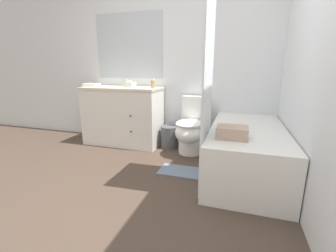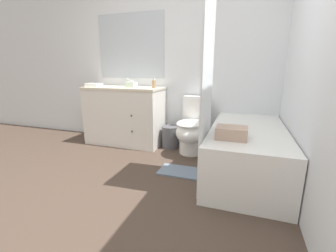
{
  "view_description": "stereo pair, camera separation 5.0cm",
  "coord_description": "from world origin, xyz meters",
  "px_view_note": "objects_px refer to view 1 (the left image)",
  "views": [
    {
      "loc": [
        0.85,
        -1.41,
        1.1
      ],
      "look_at": [
        0.15,
        0.81,
        0.51
      ],
      "focal_mm": 24.0,
      "sensor_mm": 36.0,
      "label": 1
    },
    {
      "loc": [
        0.9,
        -1.4,
        1.1
      ],
      "look_at": [
        0.15,
        0.81,
        0.51
      ],
      "focal_mm": 24.0,
      "sensor_mm": 36.0,
      "label": 2
    }
  ],
  "objects_px": {
    "bathtub": "(246,150)",
    "hand_towel_folded": "(92,85)",
    "toilet": "(191,129)",
    "vanity_cabinet": "(124,115)",
    "bath_mat": "(184,172)",
    "sink_faucet": "(128,84)",
    "wastebasket": "(169,137)",
    "soap_dispenser": "(153,84)",
    "bath_towel_folded": "(232,132)",
    "tissue_box": "(130,85)"
  },
  "relations": [
    {
      "from": "wastebasket",
      "to": "vanity_cabinet",
      "type": "bearing_deg",
      "value": -179.19
    },
    {
      "from": "vanity_cabinet",
      "to": "hand_towel_folded",
      "type": "distance_m",
      "value": 0.63
    },
    {
      "from": "vanity_cabinet",
      "to": "hand_towel_folded",
      "type": "bearing_deg",
      "value": -164.2
    },
    {
      "from": "wastebasket",
      "to": "bath_mat",
      "type": "distance_m",
      "value": 0.86
    },
    {
      "from": "toilet",
      "to": "soap_dispenser",
      "type": "bearing_deg",
      "value": 173.26
    },
    {
      "from": "bath_towel_folded",
      "to": "sink_faucet",
      "type": "bearing_deg",
      "value": 144.5
    },
    {
      "from": "bathtub",
      "to": "bath_towel_folded",
      "type": "relative_size",
      "value": 5.75
    },
    {
      "from": "sink_faucet",
      "to": "bathtub",
      "type": "xyz_separation_m",
      "value": [
        1.74,
        -0.7,
        -0.63
      ]
    },
    {
      "from": "hand_towel_folded",
      "to": "soap_dispenser",
      "type": "bearing_deg",
      "value": 5.51
    },
    {
      "from": "soap_dispenser",
      "to": "vanity_cabinet",
      "type": "bearing_deg",
      "value": 176.23
    },
    {
      "from": "hand_towel_folded",
      "to": "sink_faucet",
      "type": "bearing_deg",
      "value": 36.59
    },
    {
      "from": "vanity_cabinet",
      "to": "tissue_box",
      "type": "distance_m",
      "value": 0.48
    },
    {
      "from": "toilet",
      "to": "soap_dispenser",
      "type": "height_order",
      "value": "soap_dispenser"
    },
    {
      "from": "toilet",
      "to": "bath_towel_folded",
      "type": "xyz_separation_m",
      "value": [
        0.54,
        -0.84,
        0.23
      ]
    },
    {
      "from": "toilet",
      "to": "bath_mat",
      "type": "relative_size",
      "value": 1.33
    },
    {
      "from": "bathtub",
      "to": "soap_dispenser",
      "type": "xyz_separation_m",
      "value": [
        -1.25,
        0.48,
        0.65
      ]
    },
    {
      "from": "soap_dispenser",
      "to": "sink_faucet",
      "type": "bearing_deg",
      "value": 155.02
    },
    {
      "from": "sink_faucet",
      "to": "bath_mat",
      "type": "distance_m",
      "value": 1.69
    },
    {
      "from": "hand_towel_folded",
      "to": "vanity_cabinet",
      "type": "bearing_deg",
      "value": 15.8
    },
    {
      "from": "vanity_cabinet",
      "to": "toilet",
      "type": "relative_size",
      "value": 1.55
    },
    {
      "from": "bathtub",
      "to": "soap_dispenser",
      "type": "bearing_deg",
      "value": 159.21
    },
    {
      "from": "sink_faucet",
      "to": "soap_dispenser",
      "type": "height_order",
      "value": "soap_dispenser"
    },
    {
      "from": "soap_dispenser",
      "to": "hand_towel_folded",
      "type": "height_order",
      "value": "soap_dispenser"
    },
    {
      "from": "vanity_cabinet",
      "to": "toilet",
      "type": "bearing_deg",
      "value": -5.36
    },
    {
      "from": "toilet",
      "to": "bathtub",
      "type": "height_order",
      "value": "toilet"
    },
    {
      "from": "sink_faucet",
      "to": "wastebasket",
      "type": "height_order",
      "value": "sink_faucet"
    },
    {
      "from": "tissue_box",
      "to": "bathtub",
      "type": "bearing_deg",
      "value": -16.35
    },
    {
      "from": "sink_faucet",
      "to": "bathtub",
      "type": "relative_size",
      "value": 0.09
    },
    {
      "from": "vanity_cabinet",
      "to": "bath_towel_folded",
      "type": "distance_m",
      "value": 1.85
    },
    {
      "from": "hand_towel_folded",
      "to": "bath_towel_folded",
      "type": "relative_size",
      "value": 0.78
    },
    {
      "from": "toilet",
      "to": "wastebasket",
      "type": "xyz_separation_m",
      "value": [
        -0.34,
        0.11,
        -0.17
      ]
    },
    {
      "from": "bathtub",
      "to": "hand_towel_folded",
      "type": "height_order",
      "value": "hand_towel_folded"
    },
    {
      "from": "hand_towel_folded",
      "to": "bath_mat",
      "type": "height_order",
      "value": "hand_towel_folded"
    },
    {
      "from": "sink_faucet",
      "to": "bathtub",
      "type": "distance_m",
      "value": 1.98
    },
    {
      "from": "wastebasket",
      "to": "hand_towel_folded",
      "type": "relative_size",
      "value": 1.48
    },
    {
      "from": "bathtub",
      "to": "bath_towel_folded",
      "type": "distance_m",
      "value": 0.55
    },
    {
      "from": "soap_dispenser",
      "to": "bath_towel_folded",
      "type": "bearing_deg",
      "value": -39.47
    },
    {
      "from": "tissue_box",
      "to": "hand_towel_folded",
      "type": "xyz_separation_m",
      "value": [
        -0.57,
        -0.08,
        -0.01
      ]
    },
    {
      "from": "wastebasket",
      "to": "tissue_box",
      "type": "height_order",
      "value": "tissue_box"
    },
    {
      "from": "toilet",
      "to": "bath_towel_folded",
      "type": "height_order",
      "value": "toilet"
    },
    {
      "from": "wastebasket",
      "to": "sink_faucet",
      "type": "bearing_deg",
      "value": 165.36
    },
    {
      "from": "bath_towel_folded",
      "to": "bath_mat",
      "type": "distance_m",
      "value": 0.76
    },
    {
      "from": "sink_faucet",
      "to": "hand_towel_folded",
      "type": "relative_size",
      "value": 0.68
    },
    {
      "from": "hand_towel_folded",
      "to": "bath_towel_folded",
      "type": "bearing_deg",
      "value": -22.08
    },
    {
      "from": "vanity_cabinet",
      "to": "bathtub",
      "type": "height_order",
      "value": "vanity_cabinet"
    },
    {
      "from": "bathtub",
      "to": "wastebasket",
      "type": "xyz_separation_m",
      "value": [
        -1.03,
        0.52,
        -0.1
      ]
    },
    {
      "from": "toilet",
      "to": "soap_dispenser",
      "type": "xyz_separation_m",
      "value": [
        -0.56,
        0.07,
        0.58
      ]
    },
    {
      "from": "vanity_cabinet",
      "to": "bath_towel_folded",
      "type": "relative_size",
      "value": 4.24
    },
    {
      "from": "bathtub",
      "to": "vanity_cabinet",
      "type": "bearing_deg",
      "value": 163.75
    },
    {
      "from": "vanity_cabinet",
      "to": "toilet",
      "type": "height_order",
      "value": "vanity_cabinet"
    }
  ]
}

